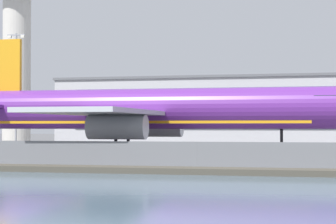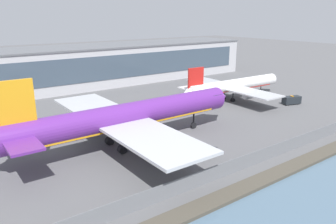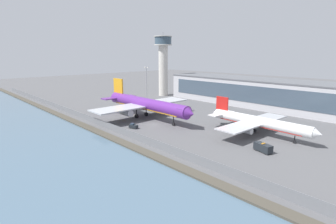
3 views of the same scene
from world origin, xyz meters
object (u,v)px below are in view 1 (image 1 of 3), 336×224
Objects in this scene: control_tower at (17,36)px; apron_light_mast_apron_west at (16,84)px; cargo_jet_purple at (142,111)px; baggage_tug at (199,157)px.

control_tower reaches higher than apron_light_mast_apron_west.
cargo_jet_purple is 37.63m from apron_light_mast_apron_west.
cargo_jet_purple is 16.82m from baggage_tug.
apron_light_mast_apron_west is at bearing 136.28° from baggage_tug.
control_tower is (-39.76, 46.03, 16.66)m from cargo_jet_purple.
baggage_tug is 53.98m from apron_light_mast_apron_west.
cargo_jet_purple is 14.79× the size of baggage_tug.
control_tower is (-49.36, 58.91, 21.65)m from baggage_tug.
cargo_jet_purple is at bearing -49.18° from control_tower.
control_tower is at bearing 129.96° from baggage_tug.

